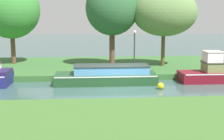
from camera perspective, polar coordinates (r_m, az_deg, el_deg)
The scene contains 10 objects.
ground_plane at distance 19.26m, azimuth 1.88°, elevation -3.23°, with size 120.00×120.00×0.00m, color #365551.
riverbank_far at distance 26.06m, azimuth 0.23°, elevation 0.69°, with size 72.00×10.00×0.40m, color #36652F.
forest_narrowboat at distance 20.24m, azimuth -0.88°, elevation -1.01°, with size 6.67×2.14×1.24m.
willow_tree_left at distance 27.35m, azimuth -18.38°, elevation 10.61°, with size 4.83×4.61×6.97m.
willow_tree_centre at distance 24.71m, azimuth 0.02°, elevation 11.44°, with size 4.22×3.85×6.84m.
willow_tree_right at distance 24.91m, azimuth 9.85°, elevation 10.52°, with size 5.21×3.69×6.20m.
lamp_post at distance 22.68m, azimuth 4.21°, elevation 4.58°, with size 0.24×0.24×3.00m.
mooring_post_near at distance 23.18m, azimuth 18.99°, elevation 0.59°, with size 0.14×0.14×0.88m, color brown.
mooring_post_far at distance 21.32m, azimuth -4.01°, elevation 0.07°, with size 0.16×0.16×0.69m, color brown.
channel_buoy at distance 18.95m, azimuth 9.08°, elevation -2.94°, with size 0.40×0.40×0.40m, color yellow.
Camera 1 is at (-2.04, -18.64, 4.38)m, focal length 48.96 mm.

